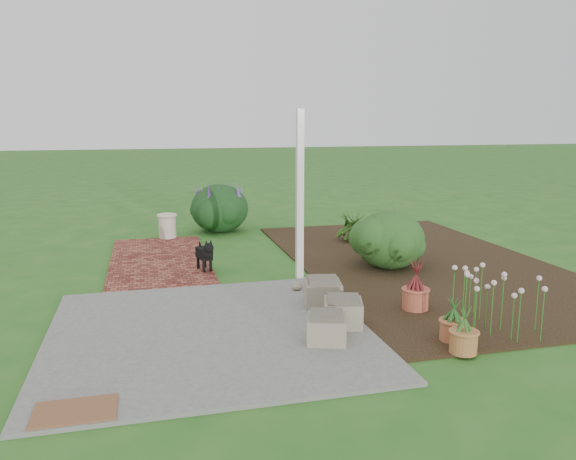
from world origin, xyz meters
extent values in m
plane|color=#25621E|center=(0.00, 0.00, 0.00)|extent=(80.00, 80.00, 0.00)
cube|color=slate|center=(-1.25, -1.75, 0.02)|extent=(3.50, 3.50, 0.04)
cube|color=#59211C|center=(-1.70, 1.75, 0.02)|extent=(1.60, 3.50, 0.04)
cube|color=black|center=(2.50, 0.50, 0.01)|extent=(4.00, 7.00, 0.03)
cube|color=white|center=(0.30, 0.10, 1.25)|extent=(0.10, 0.10, 2.50)
cube|color=#7D765C|center=(-0.08, -2.36, 0.17)|extent=(0.51, 0.51, 0.27)
cube|color=gray|center=(0.25, -1.95, 0.18)|extent=(0.53, 0.53, 0.28)
cube|color=#726556|center=(0.24, -1.21, 0.19)|extent=(0.53, 0.53, 0.30)
cube|color=brown|center=(-2.50, -3.27, 0.05)|extent=(0.65, 0.42, 0.02)
cube|color=black|center=(-1.03, 0.85, 0.30)|extent=(0.24, 0.39, 0.16)
cylinder|color=black|center=(-1.06, 0.71, 0.13)|extent=(0.04, 0.04, 0.18)
cylinder|color=black|center=(-0.95, 0.73, 0.13)|extent=(0.04, 0.04, 0.18)
cylinder|color=black|center=(-1.12, 0.96, 0.13)|extent=(0.04, 0.04, 0.18)
cylinder|color=black|center=(-1.01, 0.99, 0.13)|extent=(0.04, 0.04, 0.18)
sphere|color=black|center=(-0.98, 0.63, 0.43)|extent=(0.15, 0.15, 0.15)
cone|color=black|center=(-1.08, 1.04, 0.41)|extent=(0.09, 0.12, 0.14)
cylinder|color=beige|center=(-1.49, 3.48, 0.27)|extent=(0.42, 0.42, 0.46)
ellipsoid|color=#0F3A14|center=(1.85, 0.35, 0.50)|extent=(1.30, 1.30, 0.94)
cylinder|color=#B7553E|center=(1.32, -1.62, 0.16)|extent=(0.33, 0.33, 0.26)
cylinder|color=#B1623B|center=(1.24, -2.64, 0.14)|extent=(0.32, 0.32, 0.22)
cylinder|color=#AE6B3A|center=(1.17, -2.97, 0.15)|extent=(0.34, 0.34, 0.23)
ellipsoid|color=black|center=(-0.37, 4.10, 0.52)|extent=(1.28, 1.28, 1.04)
camera|label=1|loc=(-1.86, -7.70, 2.35)|focal=35.00mm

